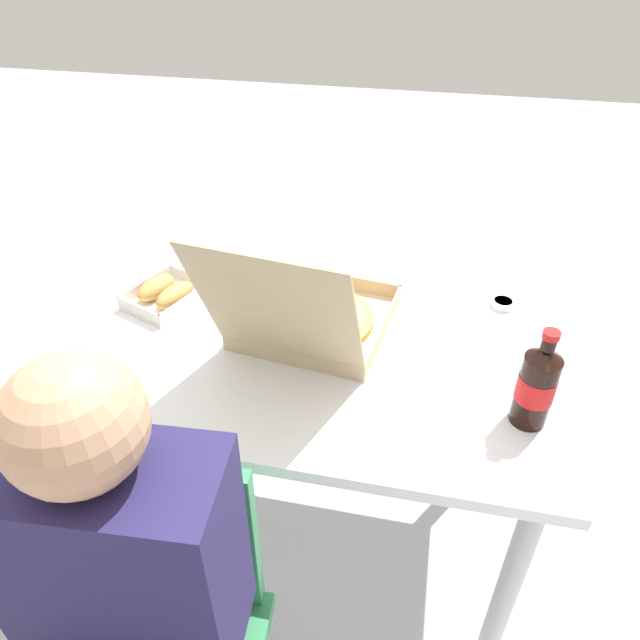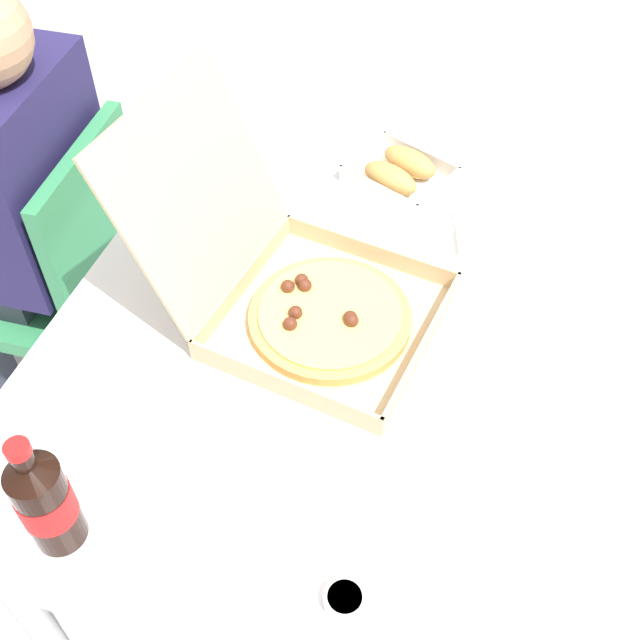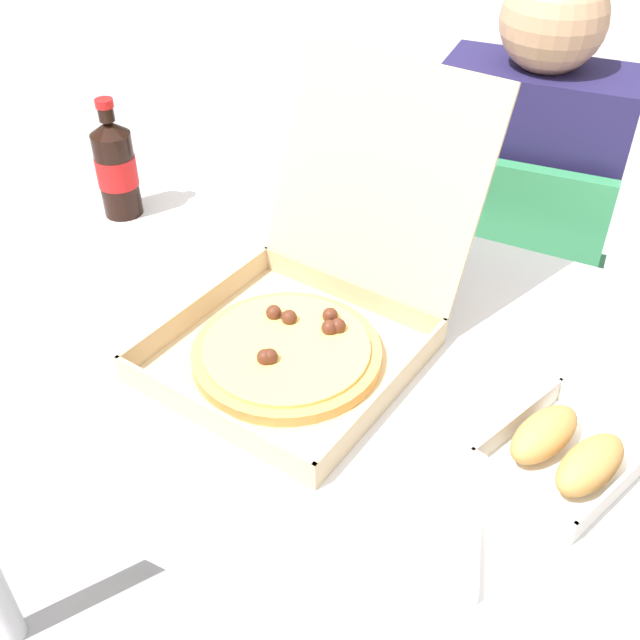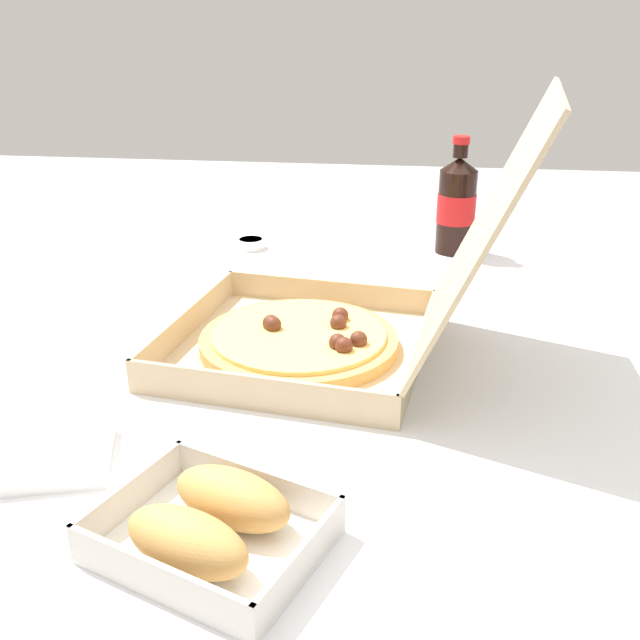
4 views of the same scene
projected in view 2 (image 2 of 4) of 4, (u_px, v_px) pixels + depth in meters
name	position (u px, v px, depth m)	size (l,w,h in m)	color
ground_plane	(309.00, 511.00, 1.92)	(10.00, 10.00, 0.00)	#B2B2B7
dining_table	(305.00, 342.00, 1.43)	(1.19, 0.80, 0.73)	white
chair	(62.00, 272.00, 1.79)	(0.43, 0.43, 0.83)	#338451
diner_person	(12.00, 197.00, 1.64)	(0.37, 0.42, 1.15)	#333847
pizza_box_open	(304.00, 294.00, 1.32)	(0.40, 0.52, 0.36)	tan
bread_side_box	(400.00, 172.00, 1.58)	(0.21, 0.23, 0.06)	white
cola_bottle	(45.00, 500.00, 1.02)	(0.07, 0.07, 0.22)	black
paper_menu	(261.00, 153.00, 1.66)	(0.21, 0.15, 0.00)	white
napkin_pile	(486.00, 233.00, 1.48)	(0.11, 0.11, 0.02)	white
dipping_sauce_cup	(345.00, 599.00, 1.02)	(0.06, 0.06, 0.02)	white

